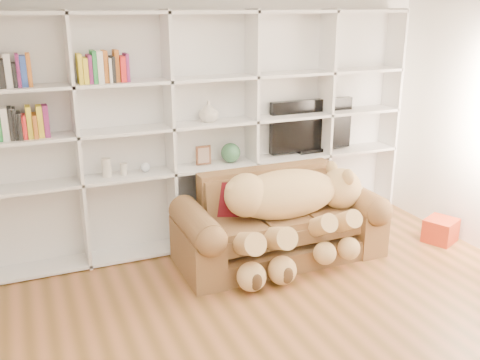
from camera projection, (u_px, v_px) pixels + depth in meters
name	position (u px, v px, depth m)	size (l,w,h in m)	color
wall_back	(205.00, 115.00, 5.54)	(5.00, 0.02, 2.70)	white
bookshelf	(187.00, 123.00, 5.34)	(4.43, 0.35, 2.40)	silver
sofa	(278.00, 227.00, 5.34)	(2.04, 0.88, 0.86)	brown
teddy_bear	(290.00, 205.00, 5.12)	(1.60, 0.86, 0.93)	#DDBC6E
throw_pillow	(232.00, 200.00, 5.21)	(0.36, 0.12, 0.36)	#5A0F15
gift_box	(440.00, 230.00, 5.75)	(0.32, 0.29, 0.25)	#B53318
tv	(311.00, 126.00, 5.92)	(0.99, 0.18, 0.59)	black
picture_frame	(203.00, 155.00, 5.45)	(0.16, 0.03, 0.20)	#512E1B
green_vase	(231.00, 153.00, 5.56)	(0.20, 0.20, 0.20)	#305F3D
figurine_tall	(107.00, 168.00, 5.09)	(0.09, 0.09, 0.18)	beige
figurine_short	(124.00, 169.00, 5.16)	(0.07, 0.07, 0.12)	beige
snow_globe	(145.00, 167.00, 5.24)	(0.10, 0.10, 0.10)	silver
shelf_vase	(209.00, 111.00, 5.34)	(0.20, 0.20, 0.21)	beige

